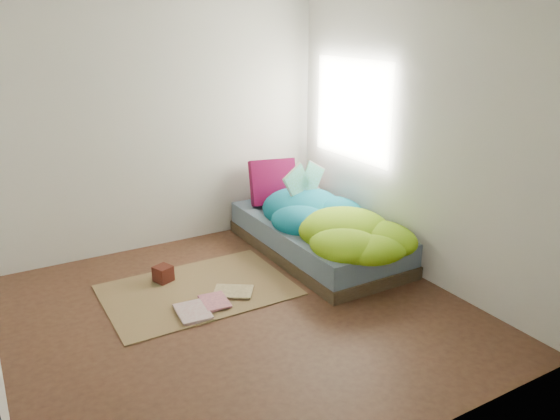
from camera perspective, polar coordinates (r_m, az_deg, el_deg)
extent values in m
cube|color=#3D2317|center=(4.53, -4.09, -10.77)|extent=(3.50, 3.50, 0.00)
cube|color=silver|center=(5.63, -12.43, 9.01)|extent=(3.50, 0.04, 2.60)
cube|color=silver|center=(2.64, 12.32, -2.63)|extent=(3.50, 0.04, 2.60)
cube|color=silver|center=(5.03, 13.89, 7.68)|extent=(0.04, 3.50, 2.60)
cube|color=white|center=(5.67, 7.52, 10.38)|extent=(0.01, 1.00, 1.20)
cube|color=#33271B|center=(5.61, 3.85, -3.89)|extent=(1.00, 2.00, 0.12)
cube|color=#465A71|center=(5.54, 3.88, -2.27)|extent=(0.98, 1.96, 0.22)
cube|color=brown|center=(4.92, -8.55, -8.28)|extent=(1.60, 1.10, 0.01)
cube|color=beige|center=(6.20, 1.18, 1.89)|extent=(0.69, 0.52, 0.14)
cube|color=#510533|center=(5.95, -0.73, 2.93)|extent=(0.51, 0.27, 0.49)
cube|color=#390F0D|center=(5.09, -12.11, -6.53)|extent=(0.19, 0.19, 0.14)
imported|color=beige|center=(4.52, -10.63, -10.76)|extent=(0.28, 0.36, 0.03)
imported|color=pink|center=(4.64, -8.14, -9.74)|extent=(0.25, 0.31, 0.03)
imported|color=tan|center=(4.71, -5.14, -9.21)|extent=(0.41, 0.39, 0.03)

